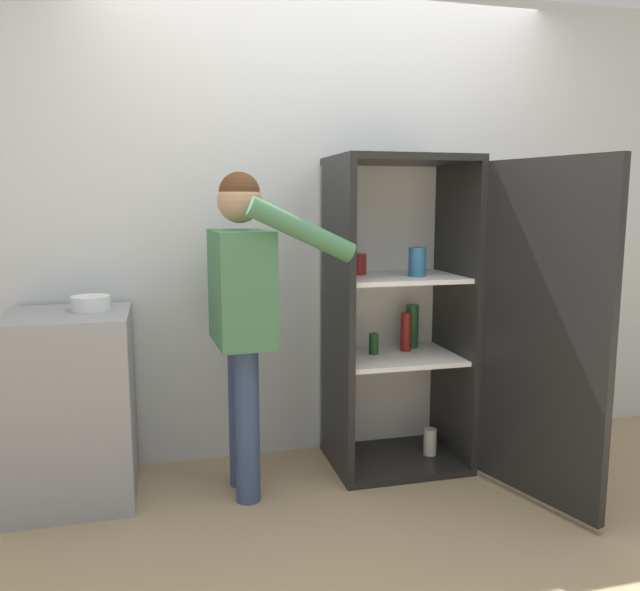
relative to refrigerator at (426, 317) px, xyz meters
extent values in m
plane|color=tan|center=(-0.43, -0.55, -0.82)|extent=(12.00, 12.00, 0.00)
cube|color=silver|center=(-0.43, 0.43, 0.46)|extent=(7.00, 0.06, 2.55)
cube|color=black|center=(-0.12, 0.10, -0.80)|extent=(0.70, 0.56, 0.04)
cube|color=black|center=(-0.12, 0.10, 0.80)|extent=(0.70, 0.56, 0.04)
cube|color=white|center=(-0.12, 0.36, 0.00)|extent=(0.70, 0.03, 1.57)
cube|color=black|center=(-0.45, 0.10, 0.00)|extent=(0.04, 0.56, 1.57)
cube|color=black|center=(0.21, 0.10, 0.00)|extent=(0.03, 0.56, 1.57)
cube|color=white|center=(-0.12, 0.10, -0.23)|extent=(0.63, 0.49, 0.02)
cube|color=white|center=(-0.12, 0.10, 0.20)|extent=(0.63, 0.49, 0.02)
cube|color=black|center=(0.35, -0.51, 0.00)|extent=(0.25, 0.68, 1.57)
cylinder|color=#1E5123|center=(0.03, 0.24, -0.09)|extent=(0.07, 0.07, 0.24)
cylinder|color=maroon|center=(-0.31, 0.19, 0.27)|extent=(0.08, 0.08, 0.11)
cylinder|color=beige|center=(0.07, 0.07, -0.71)|extent=(0.07, 0.07, 0.14)
cylinder|color=teal|center=(-0.04, 0.03, 0.29)|extent=(0.09, 0.09, 0.15)
cylinder|color=maroon|center=(-0.04, 0.17, -0.11)|extent=(0.06, 0.06, 0.21)
cylinder|color=#1E5123|center=(-0.23, 0.14, -0.16)|extent=(0.05, 0.05, 0.11)
cylinder|color=#384770|center=(-0.97, 0.03, -0.44)|extent=(0.11, 0.11, 0.75)
cylinder|color=#384770|center=(-0.96, -0.15, -0.44)|extent=(0.11, 0.11, 0.75)
cube|color=#3F724C|center=(-0.96, -0.06, 0.20)|extent=(0.28, 0.46, 0.53)
sphere|color=tan|center=(-0.96, -0.06, 0.60)|extent=(0.21, 0.21, 0.21)
sphere|color=#4C2D19|center=(-0.96, -0.06, 0.63)|extent=(0.19, 0.19, 0.19)
cylinder|color=#3F724C|center=(-0.98, 0.19, 0.17)|extent=(0.09, 0.09, 0.50)
cylinder|color=#3F724C|center=(-0.72, -0.30, 0.47)|extent=(0.50, 0.12, 0.29)
cube|color=gray|center=(-1.76, 0.10, -0.37)|extent=(0.56, 0.57, 0.90)
cylinder|color=white|center=(-1.65, 0.15, 0.12)|extent=(0.18, 0.18, 0.07)
camera|label=1|loc=(-1.31, -2.94, 0.59)|focal=35.00mm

